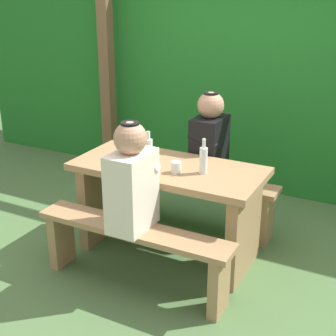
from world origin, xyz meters
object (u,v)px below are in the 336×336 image
object	(u,v)px
picnic_table	(168,194)
bench_near	(133,244)
person_white_shirt	(132,181)
bottle_left	(148,148)
bench_far	(196,190)
bottle_right	(203,160)
person_black_coat	(209,140)
drinking_glass	(176,167)

from	to	relation	value
picnic_table	bench_near	size ratio (longest dim) A/B	1.00
person_white_shirt	bottle_left	size ratio (longest dim) A/B	3.29
bench_far	bottle_right	bearing A→B (deg)	-61.37
bench_near	person_black_coat	distance (m)	1.11
person_white_shirt	bottle_right	bearing A→B (deg)	59.58
bench_far	person_black_coat	distance (m)	0.48
bench_far	person_black_coat	world-z (taller)	person_black_coat
picnic_table	drinking_glass	size ratio (longest dim) A/B	17.44
drinking_glass	bottle_left	distance (m)	0.34
bench_far	picnic_table	bearing A→B (deg)	-90.00
bottle_left	person_black_coat	bearing A→B (deg)	56.05
picnic_table	bottle_right	size ratio (longest dim) A/B	5.57
drinking_glass	bottle_left	bearing A→B (deg)	154.44
person_black_coat	bench_far	bearing A→B (deg)	178.32
bench_near	bottle_left	bearing A→B (deg)	109.05
bench_near	drinking_glass	bearing A→B (deg)	74.36
bench_far	bench_near	bearing A→B (deg)	-90.00
bench_near	bottle_right	bearing A→B (deg)	59.47
person_white_shirt	person_black_coat	bearing A→B (deg)	83.76
bench_far	bottle_left	world-z (taller)	bottle_left
bench_near	bottle_left	xyz separation A→B (m)	(-0.19, 0.55, 0.48)
bottle_left	bottle_right	bearing A→B (deg)	-8.23
person_black_coat	bottle_left	bearing A→B (deg)	-123.95
bottle_right	person_white_shirt	bearing A→B (deg)	-120.42
bench_far	drinking_glass	distance (m)	0.75
person_white_shirt	bench_far	bearing A→B (deg)	90.18
person_white_shirt	person_black_coat	size ratio (longest dim) A/B	1.00
bottle_right	person_black_coat	bearing A→B (deg)	108.41
picnic_table	bench_far	bearing A→B (deg)	90.00
bench_near	person_black_coat	bearing A→B (deg)	83.60
person_black_coat	bottle_right	bearing A→B (deg)	-71.59
bench_near	drinking_glass	xyz separation A→B (m)	(0.11, 0.41, 0.43)
bench_far	drinking_glass	size ratio (longest dim) A/B	17.44
person_white_shirt	picnic_table	bearing A→B (deg)	90.37
bottle_left	drinking_glass	bearing A→B (deg)	-25.56
person_white_shirt	bottle_right	size ratio (longest dim) A/B	2.86
bottle_left	person_white_shirt	bearing A→B (deg)	-70.54
bench_near	drinking_glass	distance (m)	0.61
picnic_table	person_black_coat	size ratio (longest dim) A/B	1.95
person_black_coat	drinking_glass	distance (m)	0.60
bench_far	person_black_coat	size ratio (longest dim) A/B	1.95
picnic_table	bottle_right	world-z (taller)	bottle_right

